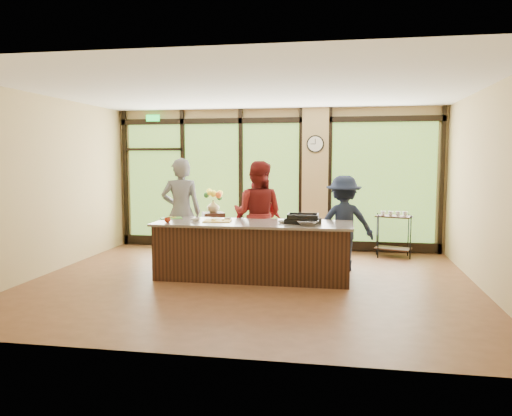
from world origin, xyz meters
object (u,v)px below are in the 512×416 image
at_px(flower_stand, 213,233).
at_px(roasting_pan, 303,221).
at_px(cook_left, 181,212).
at_px(bar_cart, 394,230).
at_px(cook_right, 343,223).
at_px(island_base, 253,251).

bearing_deg(flower_stand, roasting_pan, -69.22).
bearing_deg(cook_left, bar_cart, -172.76).
bearing_deg(roasting_pan, cook_right, 74.58).
bearing_deg(island_base, bar_cart, 41.79).
bearing_deg(cook_left, flower_stand, -115.93).
distance_m(cook_right, bar_cart, 1.67).
bearing_deg(bar_cart, cook_left, -139.27).
height_order(flower_stand, bar_cart, bar_cart).
xyz_separation_m(cook_left, cook_right, (2.90, 0.16, -0.15)).
xyz_separation_m(cook_right, roasting_pan, (-0.64, -0.88, 0.13)).
relative_size(cook_left, bar_cart, 2.15).
bearing_deg(roasting_pan, flower_stand, 156.00).
bearing_deg(flower_stand, island_base, -83.21).
bearing_deg(bar_cart, flower_stand, -156.35).
distance_m(cook_left, roasting_pan, 2.37).
relative_size(island_base, roasting_pan, 6.41).
height_order(cook_right, flower_stand, cook_right).
relative_size(island_base, cook_right, 1.87).
relative_size(cook_right, flower_stand, 1.95).
relative_size(island_base, flower_stand, 3.65).
bearing_deg(flower_stand, cook_left, -126.88).
bearing_deg(flower_stand, cook_right, -47.02).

